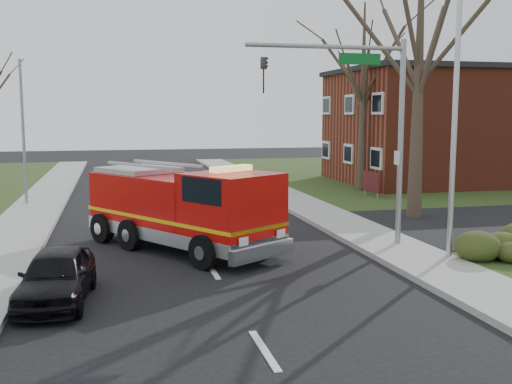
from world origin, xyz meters
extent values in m
plane|color=black|center=(0.00, 0.00, 0.00)|extent=(120.00, 120.00, 0.00)
cube|color=gray|center=(6.20, 0.00, 0.07)|extent=(2.40, 80.00, 0.15)
cube|color=maroon|center=(19.00, 18.00, 3.50)|extent=(15.00, 10.00, 7.00)
cube|color=black|center=(19.00, 18.00, 7.10)|extent=(15.40, 10.40, 0.30)
cube|color=silver|center=(11.45, 18.00, 2.00)|extent=(0.12, 1.40, 1.20)
cube|color=#4D1215|center=(10.50, 12.50, 0.90)|extent=(0.12, 2.00, 1.00)
cylinder|color=gray|center=(10.50, 11.70, 0.45)|extent=(0.08, 0.08, 0.90)
cylinder|color=gray|center=(10.50, 13.30, 0.45)|extent=(0.08, 0.08, 0.90)
ellipsoid|color=#293613|center=(9.00, -1.00, 0.58)|extent=(2.80, 2.00, 0.90)
cone|color=#3B2D23|center=(9.50, 6.00, 6.00)|extent=(0.64, 0.64, 12.00)
cone|color=#3B2D23|center=(11.00, 15.00, 5.25)|extent=(0.56, 0.56, 10.50)
cylinder|color=gray|center=(6.50, 1.50, 3.40)|extent=(0.18, 0.18, 6.80)
cylinder|color=gray|center=(3.90, 1.50, 6.50)|extent=(5.20, 0.14, 0.14)
cube|color=#0C591E|center=(5.00, 1.50, 6.15)|extent=(1.40, 0.06, 0.35)
imported|color=black|center=(1.90, 1.50, 6.15)|extent=(0.22, 0.18, 1.10)
cylinder|color=#B7BABF|center=(7.20, -0.50, 4.20)|extent=(0.16, 0.16, 8.40)
cylinder|color=gray|center=(-6.80, 14.00, 3.50)|extent=(0.14, 0.14, 7.00)
cube|color=#B30A08|center=(-1.19, 3.83, 1.43)|extent=(4.65, 5.34, 1.94)
cube|color=#B30A08|center=(0.74, 0.89, 1.57)|extent=(3.33, 3.33, 2.22)
cube|color=#B7BABF|center=(-0.58, 2.91, 0.65)|extent=(5.98, 7.36, 0.42)
cube|color=#E5B20C|center=(-0.58, 2.91, 1.16)|extent=(5.99, 7.37, 0.11)
cube|color=black|center=(1.30, 0.04, 2.27)|extent=(1.81, 1.23, 0.79)
cube|color=#E5D866|center=(0.74, 0.89, 2.82)|extent=(1.42, 1.08, 0.17)
cylinder|color=black|center=(-0.22, 0.16, 0.51)|extent=(0.83, 1.03, 1.02)
cylinder|color=black|center=(1.80, 1.47, 0.51)|extent=(0.83, 1.03, 1.02)
cylinder|color=black|center=(-3.10, 4.57, 0.51)|extent=(0.83, 1.03, 1.02)
cylinder|color=black|center=(-1.09, 5.89, 0.51)|extent=(0.83, 1.03, 1.02)
imported|color=black|center=(-4.04, -2.03, 0.64)|extent=(1.88, 3.91, 1.29)
camera|label=1|loc=(-2.66, -16.45, 4.42)|focal=42.00mm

